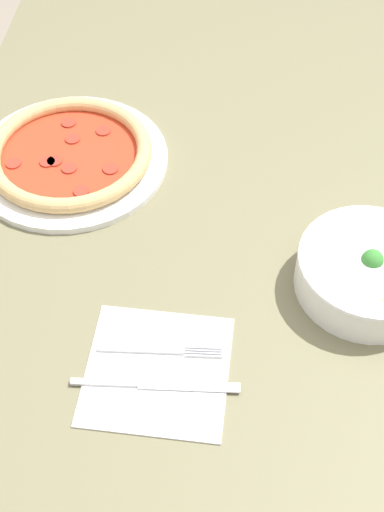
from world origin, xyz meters
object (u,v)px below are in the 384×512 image
Objects in this scene: bowl at (369,271)px; knife at (148,384)px; fork at (158,351)px; pizza at (70,155)px.

bowl is 0.36m from knife.
fork is (0.14, -0.29, -0.03)m from bowl.
pizza is at bearing -115.11° from bowl.
bowl is (0.23, 0.49, 0.02)m from pizza.
knife is (0.42, 0.19, -0.01)m from pizza.
fork is at bearing 27.78° from pizza.
pizza is at bearing 111.45° from knife.
pizza is 1.58× the size of bowl.
pizza is 1.94× the size of fork.
bowl is 0.33m from fork.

